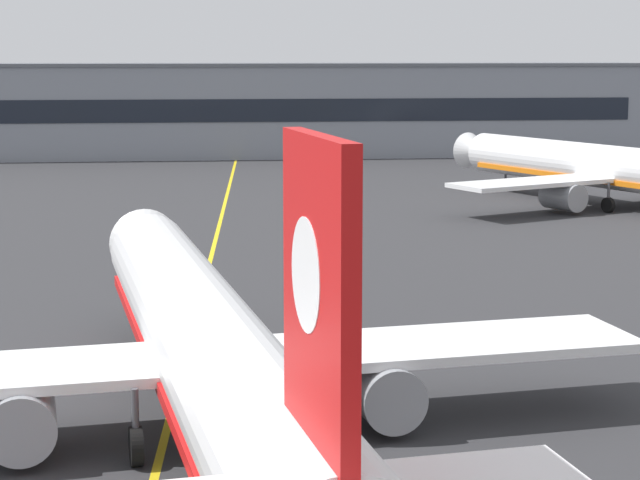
# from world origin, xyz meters

# --- Properties ---
(taxiway_centreline) EXTENTS (11.07, 179.70, 0.01)m
(taxiway_centreline) POSITION_xyz_m (0.00, 30.00, 0.00)
(taxiway_centreline) COLOR yellow
(taxiway_centreline) RESTS_ON ground
(airliner_foreground) EXTENTS (32.36, 41.44, 11.65)m
(airliner_foreground) POSITION_xyz_m (0.31, 10.23, 3.37)
(airliner_foreground) COLOR white
(airliner_foreground) RESTS_ON ground
(airliner_background) EXTENTS (30.77, 38.60, 11.52)m
(airliner_background) POSITION_xyz_m (35.73, 65.83, 3.33)
(airliner_background) COLOR white
(airliner_background) RESTS_ON ground
(terminal_building) EXTENTS (120.47, 12.40, 11.82)m
(terminal_building) POSITION_xyz_m (-2.74, 118.82, 5.92)
(terminal_building) COLOR gray
(terminal_building) RESTS_ON ground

